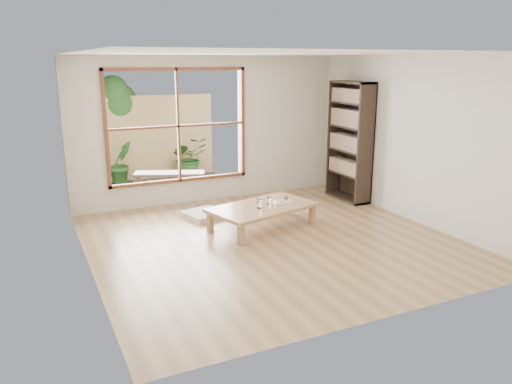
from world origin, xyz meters
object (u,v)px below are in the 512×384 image
(bookshelf, at_px, (350,142))
(food_tray, at_px, (284,201))
(low_table, at_px, (262,208))
(garden_bench, at_px, (170,175))

(bookshelf, height_order, food_tray, bookshelf)
(low_table, xyz_separation_m, bookshelf, (2.17, 0.82, 0.77))
(low_table, xyz_separation_m, food_tray, (0.39, 0.04, 0.06))
(low_table, height_order, bookshelf, bookshelf)
(bookshelf, bearing_deg, food_tray, -156.30)
(low_table, relative_size, garden_bench, 1.31)
(bookshelf, relative_size, food_tray, 6.71)
(low_table, distance_m, food_tray, 0.40)
(bookshelf, xyz_separation_m, garden_bench, (-2.92, 1.69, -0.69))
(low_table, bearing_deg, garden_bench, 91.37)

